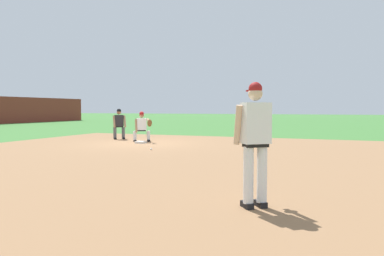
# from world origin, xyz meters

# --- Properties ---
(ground_plane) EXTENTS (160.00, 160.00, 0.00)m
(ground_plane) POSITION_xyz_m (0.00, 0.00, 0.00)
(ground_plane) COLOR #3D7533
(infield_dirt_patch) EXTENTS (18.00, 18.00, 0.01)m
(infield_dirt_patch) POSITION_xyz_m (-4.22, -3.32, 0.00)
(infield_dirt_patch) COLOR #936B47
(infield_dirt_patch) RESTS_ON ground
(first_base_bag) EXTENTS (0.38, 0.38, 0.09)m
(first_base_bag) POSITION_xyz_m (0.00, 0.00, 0.04)
(first_base_bag) COLOR white
(first_base_bag) RESTS_ON ground
(baseball) EXTENTS (0.07, 0.07, 0.07)m
(baseball) POSITION_xyz_m (-2.14, -1.62, 0.04)
(baseball) COLOR white
(baseball) RESTS_ON ground
(pitcher) EXTENTS (0.85, 0.57, 1.86)m
(pitcher) POSITION_xyz_m (-8.39, -6.63, 1.06)
(pitcher) COLOR black
(pitcher) RESTS_ON ground
(first_baseman) EXTENTS (0.78, 1.06, 1.34)m
(first_baseman) POSITION_xyz_m (0.58, 0.23, 0.73)
(first_baseman) COLOR black
(first_baseman) RESTS_ON ground
(umpire) EXTENTS (0.66, 0.68, 1.46)m
(umpire) POSITION_xyz_m (1.43, 1.96, 0.79)
(umpire) COLOR black
(umpire) RESTS_ON ground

